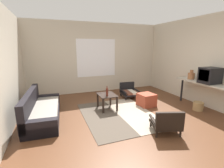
{
  "coord_description": "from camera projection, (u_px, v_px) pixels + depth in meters",
  "views": [
    {
      "loc": [
        -1.76,
        -3.28,
        1.79
      ],
      "look_at": [
        -0.18,
        0.83,
        0.78
      ],
      "focal_mm": 26.2,
      "sensor_mm": 36.0,
      "label": 1
    }
  ],
  "objects": [
    {
      "name": "ottoman_orange",
      "position": [
        146.0,
        100.0,
        5.02
      ],
      "size": [
        0.5,
        0.5,
        0.38
      ],
      "primitive_type": "cube",
      "rotation": [
        0.0,
        0.0,
        0.1
      ],
      "color": "#993D28",
      "rests_on": "ground"
    },
    {
      "name": "glass_bottle",
      "position": [
        107.0,
        92.0,
        4.54
      ],
      "size": [
        0.06,
        0.06,
        0.28
      ],
      "color": "#5B2319",
      "rests_on": "coffee_table"
    },
    {
      "name": "armchair_striped_foreground",
      "position": [
        167.0,
        123.0,
        3.4
      ],
      "size": [
        0.71,
        0.68,
        0.54
      ],
      "color": "black",
      "rests_on": "ground"
    },
    {
      "name": "side_wall_right",
      "position": [
        206.0,
        62.0,
        4.9
      ],
      "size": [
        0.12,
        6.6,
        2.7
      ],
      "primitive_type": "cube",
      "color": "beige",
      "rests_on": "ground"
    },
    {
      "name": "crt_television",
      "position": [
        210.0,
        75.0,
        4.46
      ],
      "size": [
        0.48,
        0.41,
        0.44
      ],
      "color": "black",
      "rests_on": "console_shelf"
    },
    {
      "name": "clay_vase",
      "position": [
        191.0,
        76.0,
        5.06
      ],
      "size": [
        0.2,
        0.2,
        0.29
      ],
      "color": "#935B38",
      "rests_on": "console_shelf"
    },
    {
      "name": "armchair_by_window",
      "position": [
        129.0,
        91.0,
        5.91
      ],
      "size": [
        0.61,
        0.68,
        0.51
      ],
      "color": "black",
      "rests_on": "ground"
    },
    {
      "name": "area_rug",
      "position": [
        118.0,
        115.0,
        4.39
      ],
      "size": [
        1.82,
        2.34,
        0.01
      ],
      "color": "#4C4238",
      "rests_on": "ground"
    },
    {
      "name": "wicker_basket",
      "position": [
        198.0,
        106.0,
        4.68
      ],
      "size": [
        0.28,
        0.28,
        0.24
      ],
      "primitive_type": "cylinder",
      "color": "#9E7A4C",
      "rests_on": "ground"
    },
    {
      "name": "ground_plane",
      "position": [
        131.0,
        121.0,
        4.0
      ],
      "size": [
        7.8,
        7.8,
        0.0
      ],
      "primitive_type": "plane",
      "color": "#56331E"
    },
    {
      "name": "console_shelf",
      "position": [
        206.0,
        85.0,
        4.59
      ],
      "size": [
        0.44,
        1.89,
        0.8
      ],
      "color": "#B2AD9E",
      "rests_on": "ground"
    },
    {
      "name": "couch",
      "position": [
        41.0,
        111.0,
        4.08
      ],
      "size": [
        0.87,
        2.05,
        0.72
      ],
      "color": "black",
      "rests_on": "ground"
    },
    {
      "name": "coffee_table",
      "position": [
        107.0,
        98.0,
        4.72
      ],
      "size": [
        0.49,
        0.61,
        0.44
      ],
      "color": "black",
      "rests_on": "ground"
    },
    {
      "name": "far_wall_with_window",
      "position": [
        96.0,
        58.0,
        6.48
      ],
      "size": [
        5.6,
        0.13,
        2.7
      ],
      "color": "beige",
      "rests_on": "ground"
    }
  ]
}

